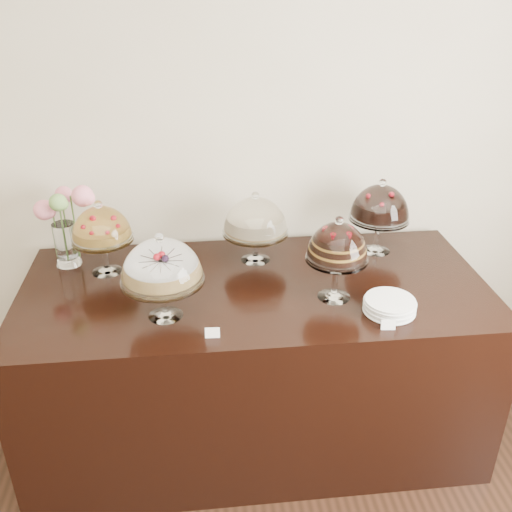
{
  "coord_description": "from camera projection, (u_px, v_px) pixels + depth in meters",
  "views": [
    {
      "loc": [
        0.1,
        0.14,
        2.27
      ],
      "look_at": [
        0.34,
        2.4,
        1.08
      ],
      "focal_mm": 40.0,
      "sensor_mm": 36.0,
      "label": 1
    }
  ],
  "objects": [
    {
      "name": "cake_stand_fruit_tart",
      "position": [
        101.0,
        227.0,
        2.7
      ],
      "size": [
        0.29,
        0.29,
        0.38
      ],
      "color": "white",
      "rests_on": "display_counter"
    },
    {
      "name": "cake_stand_choco_layer",
      "position": [
        338.0,
        245.0,
        2.48
      ],
      "size": [
        0.28,
        0.28,
        0.4
      ],
      "color": "white",
      "rests_on": "display_counter"
    },
    {
      "name": "wall_back",
      "position": [
        175.0,
        131.0,
        2.87
      ],
      "size": [
        5.0,
        0.04,
        3.0
      ],
      "primitive_type": "cube",
      "color": "beige",
      "rests_on": "ground"
    },
    {
      "name": "flower_vase",
      "position": [
        65.0,
        220.0,
        2.78
      ],
      "size": [
        0.3,
        0.25,
        0.42
      ],
      "color": "white",
      "rests_on": "display_counter"
    },
    {
      "name": "display_counter",
      "position": [
        255.0,
        361.0,
        2.9
      ],
      "size": [
        2.2,
        1.0,
        0.9
      ],
      "primitive_type": "cube",
      "color": "black",
      "rests_on": "ground"
    },
    {
      "name": "cake_stand_sugar_sponge",
      "position": [
        161.0,
        265.0,
        2.35
      ],
      "size": [
        0.35,
        0.35,
        0.39
      ],
      "color": "white",
      "rests_on": "display_counter"
    },
    {
      "name": "cake_stand_dark_choco",
      "position": [
        380.0,
        206.0,
        2.9
      ],
      "size": [
        0.31,
        0.31,
        0.4
      ],
      "color": "white",
      "rests_on": "display_counter"
    },
    {
      "name": "plate_stack",
      "position": [
        390.0,
        306.0,
        2.48
      ],
      "size": [
        0.22,
        0.22,
        0.06
      ],
      "color": "white",
      "rests_on": "display_counter"
    },
    {
      "name": "cake_stand_cheesecake",
      "position": [
        255.0,
        219.0,
        2.82
      ],
      "size": [
        0.33,
        0.33,
        0.37
      ],
      "color": "white",
      "rests_on": "display_counter"
    },
    {
      "name": "price_card_left",
      "position": [
        212.0,
        333.0,
        2.31
      ],
      "size": [
        0.06,
        0.02,
        0.04
      ],
      "primitive_type": "cube",
      "rotation": [
        -0.21,
        0.0,
        -0.06
      ],
      "color": "white",
      "rests_on": "display_counter"
    },
    {
      "name": "price_card_right",
      "position": [
        388.0,
        325.0,
        2.36
      ],
      "size": [
        0.06,
        0.02,
        0.04
      ],
      "primitive_type": "cube",
      "rotation": [
        -0.21,
        0.0,
        -0.11
      ],
      "color": "white",
      "rests_on": "display_counter"
    }
  ]
}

